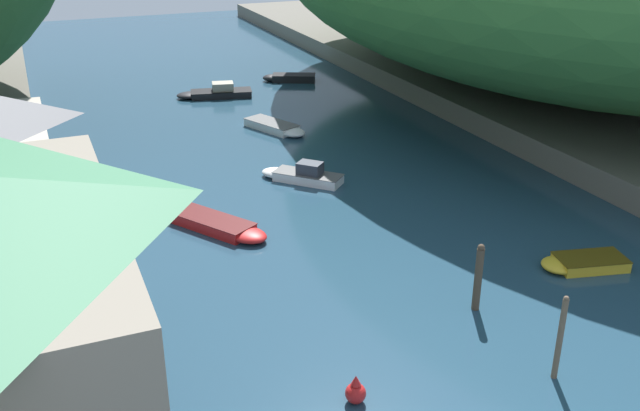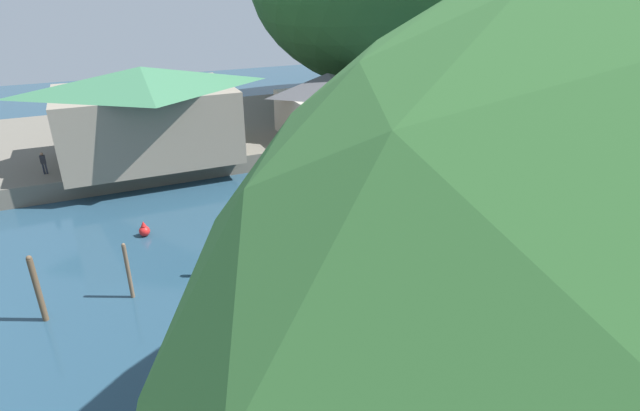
{
  "view_description": "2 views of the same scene",
  "coord_description": "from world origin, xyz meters",
  "views": [
    {
      "loc": [
        -13.71,
        -4.83,
        14.96
      ],
      "look_at": [
        -1.46,
        24.6,
        1.03
      ],
      "focal_mm": 40.0,
      "sensor_mm": 36.0,
      "label": 1
    },
    {
      "loc": [
        24.74,
        10.22,
        15.07
      ],
      "look_at": [
        -0.94,
        21.97,
        2.12
      ],
      "focal_mm": 28.0,
      "sensor_mm": 36.0,
      "label": 2
    }
  ],
  "objects": [
    {
      "name": "mooring_post_second",
      "position": [
        1.17,
        10.34,
        1.59
      ],
      "size": [
        0.2,
        0.2,
        3.17
      ],
      "color": "brown",
      "rests_on": "water_surface"
    },
    {
      "name": "boat_yellow_tender",
      "position": [
        -0.24,
        30.43,
        0.37
      ],
      "size": [
        4.35,
        4.43,
        1.19
      ],
      "rotation": [
        0.0,
        0.0,
        0.77
      ],
      "color": "white",
      "rests_on": "water_surface"
    },
    {
      "name": "boat_open_rowboat",
      "position": [
        7.3,
        16.11,
        0.25
      ],
      "size": [
        3.99,
        2.38,
        0.5
      ],
      "rotation": [
        0.0,
        0.0,
        1.34
      ],
      "color": "gold",
      "rests_on": "water_surface"
    },
    {
      "name": "boat_mid_channel",
      "position": [
        1.66,
        39.67,
        0.27
      ],
      "size": [
        3.46,
        5.31,
        0.56
      ],
      "rotation": [
        0.0,
        0.0,
        3.55
      ],
      "color": "white",
      "rests_on": "water_surface"
    },
    {
      "name": "waterfront_building",
      "position": [
        -16.8,
        13.95,
        5.27
      ],
      "size": [
        10.29,
        14.36,
        7.3
      ],
      "color": "gray",
      "rests_on": "left_bank"
    },
    {
      "name": "mooring_post_nearest",
      "position": [
        1.42,
        6.32,
        1.8
      ],
      "size": [
        0.28,
        0.28,
        3.58
      ],
      "color": "brown",
      "rests_on": "water_surface"
    },
    {
      "name": "boat_red_skiff",
      "position": [
        -6.11,
        25.65,
        0.27
      ],
      "size": [
        4.22,
        5.45,
        0.56
      ],
      "rotation": [
        0.0,
        0.0,
        3.7
      ],
      "color": "red",
      "rests_on": "water_surface"
    },
    {
      "name": "water_surface",
      "position": [
        0.0,
        30.0,
        0.0
      ],
      "size": [
        130.0,
        130.0,
        0.0
      ],
      "primitive_type": "plane",
      "color": "#234256",
      "rests_on": "ground"
    },
    {
      "name": "person_by_boathouse",
      "position": [
        -15.66,
        18.25,
        2.49
      ],
      "size": [
        0.24,
        0.39,
        1.69
      ],
      "rotation": [
        0.0,
        0.0,
        1.52
      ],
      "color": "#282D3D",
      "rests_on": "left_bank"
    },
    {
      "name": "boat_far_right_bank",
      "position": [
        -0.06,
        50.16,
        0.36
      ],
      "size": [
        6.21,
        3.01,
        1.17
      ],
      "rotation": [
        0.0,
        0.0,
        1.36
      ],
      "color": "black",
      "rests_on": "water_surface"
    },
    {
      "name": "left_bank",
      "position": [
        -24.74,
        30.0,
        0.76
      ],
      "size": [
        22.0,
        120.0,
        1.51
      ],
      "color": "#666056",
      "rests_on": "ground"
    },
    {
      "name": "mooring_post_middle",
      "position": [
        1.18,
        15.04,
        1.43
      ],
      "size": [
        0.31,
        0.31,
        2.84
      ],
      "color": "#4C3D2D",
      "rests_on": "water_surface"
    },
    {
      "name": "boathouse_shed",
      "position": [
        -16.76,
        29.93,
        4.45
      ],
      "size": [
        7.54,
        8.64,
        5.67
      ],
      "color": "#B2A899",
      "rests_on": "left_bank"
    },
    {
      "name": "person_on_quay",
      "position": [
        -16.01,
        6.03,
        2.49
      ],
      "size": [
        0.24,
        0.39,
        1.69
      ],
      "rotation": [
        0.0,
        0.0,
        1.63
      ],
      "color": "#282D3D",
      "rests_on": "left_bank"
    },
    {
      "name": "channel_buoy_near",
      "position": [
        -5.57,
        11.76,
        0.4
      ],
      "size": [
        0.68,
        0.68,
        1.03
      ],
      "color": "red",
      "rests_on": "water_surface"
    }
  ]
}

